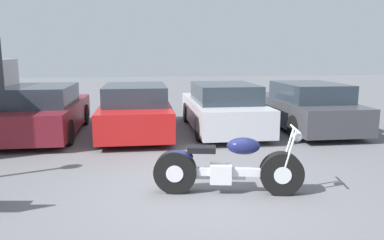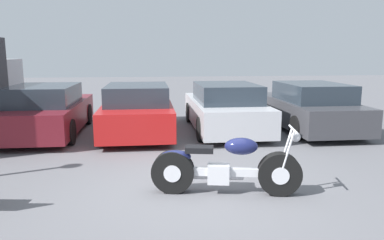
% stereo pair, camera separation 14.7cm
% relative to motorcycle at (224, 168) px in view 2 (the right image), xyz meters
% --- Properties ---
extents(ground_plane, '(60.00, 60.00, 0.00)m').
position_rel_motorcycle_xyz_m(ground_plane, '(-0.42, 0.27, -0.43)').
color(ground_plane, slate).
extents(motorcycle, '(2.36, 0.85, 1.07)m').
position_rel_motorcycle_xyz_m(motorcycle, '(0.00, 0.00, 0.00)').
color(motorcycle, black).
rests_on(motorcycle, ground_plane).
extents(parked_car_maroon, '(1.92, 4.38, 1.37)m').
position_rel_motorcycle_xyz_m(parked_car_maroon, '(-3.95, 4.90, 0.22)').
color(parked_car_maroon, maroon).
rests_on(parked_car_maroon, ground_plane).
extents(parked_car_red, '(1.92, 4.38, 1.37)m').
position_rel_motorcycle_xyz_m(parked_car_red, '(-1.48, 4.82, 0.22)').
color(parked_car_red, red).
rests_on(parked_car_red, ground_plane).
extents(parked_car_silver, '(1.92, 4.38, 1.37)m').
position_rel_motorcycle_xyz_m(parked_car_silver, '(1.00, 4.88, 0.22)').
color(parked_car_silver, '#BCBCC1').
rests_on(parked_car_silver, ground_plane).
extents(parked_car_dark_grey, '(1.92, 4.38, 1.37)m').
position_rel_motorcycle_xyz_m(parked_car_dark_grey, '(3.48, 4.79, 0.22)').
color(parked_car_dark_grey, '#3D3D42').
rests_on(parked_car_dark_grey, ground_plane).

